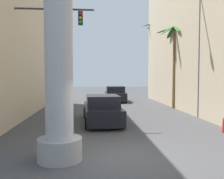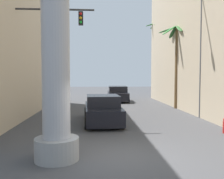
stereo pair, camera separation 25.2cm
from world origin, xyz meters
name	(u,v)px [view 1 (the left image)]	position (x,y,z in m)	size (l,w,h in m)	color
ground_plane	(106,112)	(0.00, 10.00, 0.00)	(82.66, 82.66, 0.00)	#424244
neon_sign_pole	(58,9)	(-2.03, -0.17, 4.64)	(3.00, 1.37, 10.57)	#9E9EA3
street_lamp	(195,43)	(5.33, 7.17, 4.63)	(2.39, 0.28, 7.74)	#59595E
traffic_light_mast	(30,43)	(-4.24, 5.61, 4.34)	(4.84, 0.32, 6.22)	#333333
car_lead	(102,110)	(-0.46, 5.90, 0.70)	(2.18, 5.01, 1.56)	black
car_far	(115,94)	(1.38, 17.57, 0.74)	(2.14, 4.78, 1.56)	black
palm_tree_mid_right	(175,54)	(5.64, 11.75, 4.39)	(2.88, 2.92, 6.62)	brown
palm_tree_far_right	(152,55)	(5.97, 20.67, 5.02)	(2.43, 2.40, 8.74)	brown
pedestrian_far_left	(41,95)	(-5.35, 13.89, 1.00)	(0.44, 0.44, 1.71)	black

